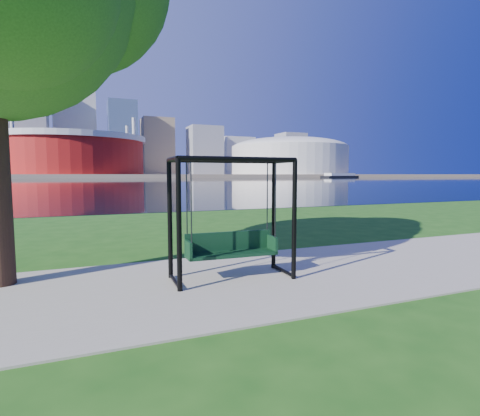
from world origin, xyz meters
TOP-DOWN VIEW (x-y plane):
  - ground at (0.00, 0.00)m, footprint 900.00×900.00m
  - path at (0.00, -0.50)m, footprint 120.00×4.00m
  - river at (0.00, 102.00)m, footprint 900.00×180.00m
  - far_bank at (0.00, 306.00)m, footprint 900.00×228.00m
  - stadium at (-10.00, 235.00)m, footprint 83.00×83.00m
  - arena at (135.00, 235.00)m, footprint 84.00×84.00m
  - skyline at (-4.27, 319.39)m, footprint 392.00×66.00m
  - swing at (-0.52, -0.37)m, footprint 2.18×1.00m
  - barge at (142.05, 184.47)m, footprint 28.25×13.05m

SIDE VIEW (x-z plane):
  - ground at x=0.00m, z-range 0.00..0.00m
  - river at x=0.00m, z-range 0.00..0.02m
  - path at x=0.00m, z-range 0.00..0.03m
  - far_bank at x=0.00m, z-range 0.00..2.00m
  - swing at x=-0.52m, z-range -0.04..2.16m
  - barge at x=142.05m, z-range -0.13..2.61m
  - stadium at x=-10.00m, z-range -1.77..30.23m
  - arena at x=135.00m, z-range 2.59..29.15m
  - skyline at x=-4.27m, z-range -12.36..84.14m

